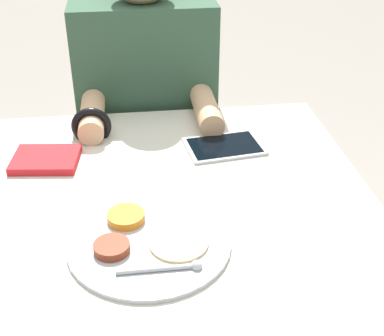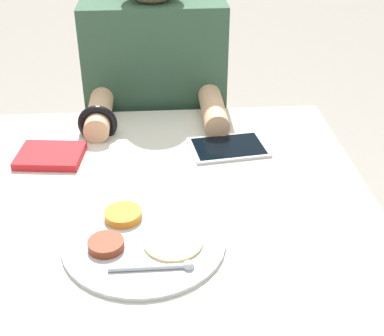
% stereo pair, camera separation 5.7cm
% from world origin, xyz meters
% --- Properties ---
extents(dining_table, '(1.02, 0.94, 0.73)m').
position_xyz_m(dining_table, '(0.00, 0.00, 0.37)').
color(dining_table, beige).
rests_on(dining_table, ground_plane).
extents(thali_tray, '(0.33, 0.33, 0.03)m').
position_xyz_m(thali_tray, '(-0.03, -0.16, 0.74)').
color(thali_tray, '#B7BABF').
rests_on(thali_tray, dining_table).
extents(red_notebook, '(0.18, 0.15, 0.02)m').
position_xyz_m(red_notebook, '(-0.27, 0.20, 0.74)').
color(red_notebook, silver).
rests_on(red_notebook, dining_table).
extents(tablet_device, '(0.22, 0.16, 0.01)m').
position_xyz_m(tablet_device, '(0.20, 0.22, 0.74)').
color(tablet_device, '#B7B7BC').
rests_on(tablet_device, dining_table).
extents(person_diner, '(0.44, 0.44, 1.21)m').
position_xyz_m(person_diner, '(0.01, 0.59, 0.56)').
color(person_diner, black).
rests_on(person_diner, ground_plane).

